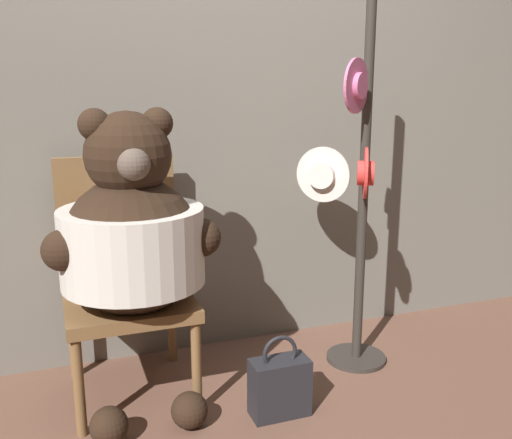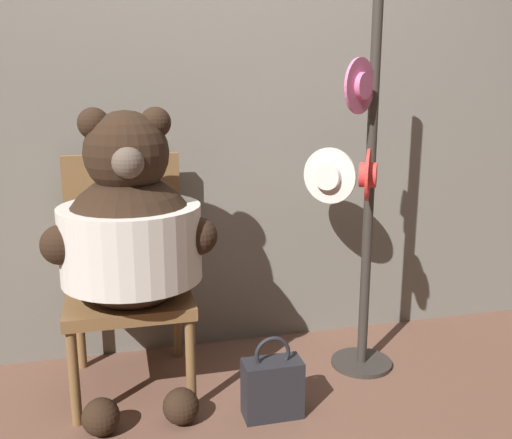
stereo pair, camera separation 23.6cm
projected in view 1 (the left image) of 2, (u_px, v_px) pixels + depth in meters
name	position (u px, v px, depth m)	size (l,w,h in m)	color
ground_plane	(237.00, 408.00, 2.30)	(14.00, 14.00, 0.00)	brown
wall_back	(191.00, 105.00, 2.63)	(8.00, 0.10, 2.36)	slate
chair	(124.00, 273.00, 2.39)	(0.50, 0.53, 0.98)	brown
teddy_bear	(132.00, 237.00, 2.18)	(0.67, 0.59, 1.19)	black
hat_display_rack	(353.00, 203.00, 2.52)	(0.37, 0.46, 1.62)	#332D28
handbag_on_ground	(280.00, 386.00, 2.24)	(0.23, 0.12, 0.34)	#232328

